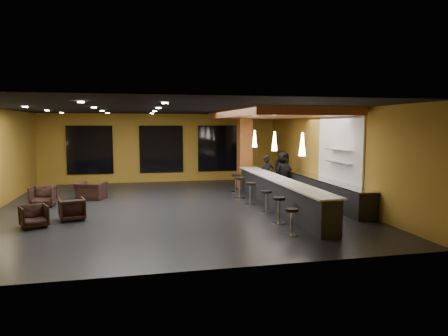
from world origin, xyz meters
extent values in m
cube|color=black|center=(0.00, 0.00, -0.05)|extent=(12.00, 13.00, 0.10)
cube|color=black|center=(0.00, 0.00, 3.55)|extent=(12.00, 13.00, 0.10)
cube|color=olive|center=(0.00, 6.55, 1.75)|extent=(12.00, 0.10, 3.50)
cube|color=olive|center=(0.00, -6.55, 1.75)|extent=(12.00, 0.10, 3.50)
cube|color=olive|center=(6.05, 0.00, 1.75)|extent=(0.10, 13.00, 3.50)
cube|color=#A0542E|center=(4.00, 1.00, 3.36)|extent=(3.60, 8.00, 0.28)
cube|color=black|center=(-3.50, 6.44, 1.70)|extent=(2.20, 0.06, 2.40)
cube|color=black|center=(0.00, 6.44, 1.70)|extent=(2.20, 0.06, 2.40)
cube|color=black|center=(3.00, 6.44, 1.70)|extent=(2.20, 0.06, 2.40)
cube|color=white|center=(5.96, -1.00, 2.00)|extent=(0.06, 3.20, 2.40)
cube|color=black|center=(3.65, -1.00, 0.50)|extent=(0.60, 8.00, 1.00)
cube|color=white|center=(3.65, -1.00, 1.02)|extent=(0.78, 8.10, 0.05)
cube|color=black|center=(5.65, -0.50, 0.43)|extent=(0.70, 6.00, 0.86)
cube|color=silver|center=(5.65, -0.50, 0.89)|extent=(0.72, 6.00, 0.03)
cube|color=silver|center=(5.82, -1.20, 1.60)|extent=(0.30, 1.50, 0.03)
cube|color=silver|center=(5.82, -1.20, 2.05)|extent=(0.30, 1.50, 0.03)
cube|color=brown|center=(3.65, 3.60, 1.75)|extent=(0.60, 0.60, 3.50)
cone|color=white|center=(3.65, -3.00, 2.35)|extent=(0.20, 0.20, 0.70)
cone|color=white|center=(3.65, -0.50, 2.35)|extent=(0.20, 0.20, 0.70)
cone|color=white|center=(3.65, 2.00, 2.35)|extent=(0.20, 0.20, 0.70)
imported|color=black|center=(4.17, 1.83, 0.82)|extent=(0.64, 0.46, 1.64)
imported|color=black|center=(5.06, 2.43, 0.90)|extent=(1.03, 0.89, 1.80)
imported|color=black|center=(4.95, 2.01, 0.89)|extent=(1.02, 0.85, 1.78)
imported|color=black|center=(-4.14, -2.12, 0.32)|extent=(0.93, 0.94, 0.65)
imported|color=black|center=(-3.21, -1.40, 0.34)|extent=(0.90, 0.92, 0.68)
imported|color=black|center=(-4.56, 1.01, 0.38)|extent=(0.83, 0.85, 0.75)
imported|color=black|center=(-3.03, 2.13, 0.33)|extent=(1.28, 1.20, 0.67)
cylinder|color=silver|center=(2.75, -4.48, 0.01)|extent=(0.37, 0.37, 0.03)
cylinder|color=silver|center=(2.75, -4.48, 0.34)|extent=(0.06, 0.06, 0.65)
cylinder|color=black|center=(2.75, -4.48, 0.69)|extent=(0.35, 0.35, 0.07)
cylinder|color=silver|center=(2.87, -3.16, 0.02)|extent=(0.40, 0.40, 0.03)
cylinder|color=silver|center=(2.87, -3.16, 0.37)|extent=(0.07, 0.07, 0.71)
cylinder|color=black|center=(2.87, -3.16, 0.76)|extent=(0.38, 0.38, 0.08)
cylinder|color=silver|center=(2.99, -1.66, 0.01)|extent=(0.38, 0.38, 0.03)
cylinder|color=silver|center=(2.99, -1.66, 0.35)|extent=(0.07, 0.07, 0.66)
cylinder|color=black|center=(2.99, -1.66, 0.71)|extent=(0.36, 0.36, 0.08)
cylinder|color=silver|center=(2.82, -0.30, 0.02)|extent=(0.42, 0.42, 0.03)
cylinder|color=silver|center=(2.82, -0.30, 0.39)|extent=(0.07, 0.07, 0.74)
cylinder|color=black|center=(2.82, -0.30, 0.79)|extent=(0.40, 0.40, 0.08)
cylinder|color=silver|center=(2.75, 0.99, 0.02)|extent=(0.44, 0.44, 0.03)
cylinder|color=silver|center=(2.75, 0.99, 0.40)|extent=(0.08, 0.08, 0.76)
cylinder|color=black|center=(2.75, 0.99, 0.82)|extent=(0.41, 0.41, 0.09)
cylinder|color=silver|center=(2.96, 2.51, 0.01)|extent=(0.39, 0.39, 0.03)
cylinder|color=silver|center=(2.96, 2.51, 0.36)|extent=(0.07, 0.07, 0.69)
cylinder|color=black|center=(2.96, 2.51, 0.74)|extent=(0.37, 0.37, 0.08)
camera|label=1|loc=(-1.19, -14.21, 2.92)|focal=32.00mm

